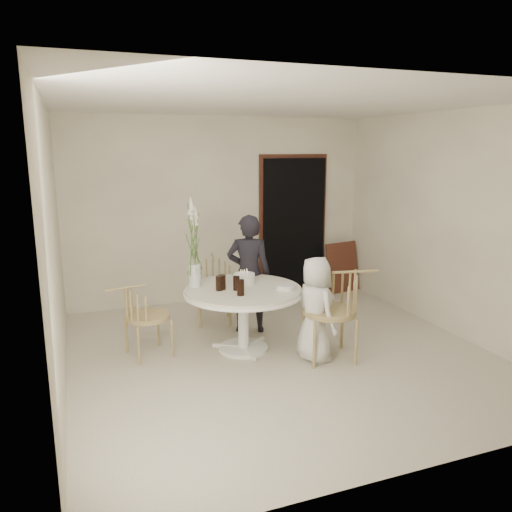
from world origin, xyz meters
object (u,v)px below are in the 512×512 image
object	(u,v)px
chair_left	(137,311)
girl	(249,274)
chair_right	(342,302)
flower_vase	(194,246)
birthday_cake	(245,278)
table	(243,298)
boy	(315,309)
chair_far	(214,280)

from	to	relation	value
chair_left	girl	distance (m)	1.47
chair_right	flower_vase	world-z (taller)	flower_vase
chair_right	birthday_cake	world-z (taller)	chair_right
chair_left	flower_vase	xyz separation A→B (m)	(0.66, 0.06, 0.65)
table	birthday_cake	bearing A→B (deg)	66.71
girl	boy	size ratio (longest dim) A/B	1.29
table	flower_vase	distance (m)	0.79
chair_left	birthday_cake	xyz separation A→B (m)	(1.22, -0.01, 0.25)
table	chair_far	size ratio (longest dim) A/B	1.58
boy	chair_far	bearing A→B (deg)	13.01
chair_far	birthday_cake	size ratio (longest dim) A/B	3.57
girl	chair_left	bearing A→B (deg)	36.75
chair_left	birthday_cake	distance (m)	1.25
table	flower_vase	bearing A→B (deg)	151.54
girl	flower_vase	size ratio (longest dim) A/B	1.43
table	chair_left	world-z (taller)	chair_left
chair_right	boy	size ratio (longest dim) A/B	0.86
chair_right	birthday_cake	distance (m)	1.15
birthday_cake	boy	bearing A→B (deg)	-52.70
flower_vase	birthday_cake	bearing A→B (deg)	-6.93
flower_vase	chair_left	bearing A→B (deg)	-174.54
chair_right	girl	size ratio (longest dim) A/B	0.67
chair_right	boy	bearing A→B (deg)	-86.35
table	chair_right	distance (m)	1.09
chair_left	birthday_cake	world-z (taller)	birthday_cake
chair_right	flower_vase	xyz separation A→B (m)	(-1.42, 0.83, 0.55)
chair_left	birthday_cake	size ratio (longest dim) A/B	3.51
girl	boy	bearing A→B (deg)	131.13
chair_far	flower_vase	world-z (taller)	flower_vase
chair_left	flower_vase	world-z (taller)	flower_vase
girl	table	bearing A→B (deg)	87.07
table	birthday_cake	size ratio (longest dim) A/B	5.63
chair_right	chair_left	bearing A→B (deg)	-99.31
chair_far	girl	size ratio (longest dim) A/B	0.57
birthday_cake	flower_vase	distance (m)	0.70
table	chair_left	xyz separation A→B (m)	(-1.14, 0.20, -0.08)
boy	chair_right	bearing A→B (deg)	-106.40
table	birthday_cake	xyz separation A→B (m)	(0.08, 0.19, 0.17)
girl	boy	distance (m)	1.16
table	flower_vase	world-z (taller)	flower_vase
flower_vase	chair_right	bearing A→B (deg)	-30.32
table	girl	bearing A→B (deg)	64.65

